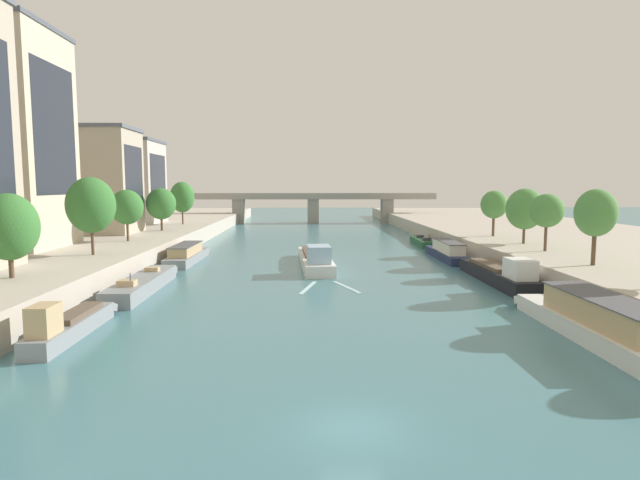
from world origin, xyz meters
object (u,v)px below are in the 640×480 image
object	(u,v)px
moored_boat_right_end	(447,251)
bridge_far	(313,204)
tree_left_far	(161,204)
moored_boat_right_second	(598,321)
tree_right_third	(547,211)
moored_boat_right_upstream	(499,274)
tree_left_distant	(91,205)
moored_boat_left_second	(69,324)
tree_right_end_of_row	(525,209)
barge_midriver	(315,259)
tree_right_nearest	(596,213)
tree_right_distant	(494,205)
moored_boat_left_gap_after	(143,284)
moored_boat_right_lone	(423,242)
tree_left_midway	(9,227)
tree_left_by_lamp	(127,207)
moored_boat_left_end	(187,254)
tree_left_past_mid	(182,197)

from	to	relation	value
moored_boat_right_end	bridge_far	xyz separation A→B (m)	(-16.32, 65.10, 3.73)
moored_boat_right_end	tree_left_far	bearing A→B (deg)	160.18
moored_boat_right_second	tree_right_third	world-z (taller)	tree_right_third
moored_boat_right_upstream	tree_left_distant	world-z (taller)	tree_left_distant
moored_boat_left_second	tree_right_end_of_row	size ratio (longest dim) A/B	1.65
barge_midriver	tree_right_nearest	world-z (taller)	tree_right_nearest
moored_boat_right_end	bridge_far	world-z (taller)	bridge_far
tree_left_far	tree_right_distant	xyz separation A→B (m)	(47.86, -9.96, 0.20)
barge_midriver	tree_right_third	bearing A→B (deg)	-13.53
tree_right_end_of_row	moored_boat_right_upstream	bearing A→B (deg)	-121.62
moored_boat_left_gap_after	tree_left_distant	xyz separation A→B (m)	(-6.73, 5.88, 6.81)
moored_boat_right_upstream	bridge_far	distance (m)	83.46
moored_boat_right_lone	tree_right_distant	distance (m)	14.59
tree_left_midway	tree_left_by_lamp	bearing A→B (deg)	90.09
tree_right_third	tree_right_distant	world-z (taller)	tree_right_distant
tree_left_midway	tree_right_distant	distance (m)	57.01
moored_boat_right_upstream	bridge_far	size ratio (longest dim) A/B	0.26
tree_left_far	tree_left_distant	bearing A→B (deg)	-88.34
tree_right_nearest	tree_right_end_of_row	bearing A→B (deg)	86.82
tree_left_midway	tree_left_by_lamp	world-z (taller)	tree_left_by_lamp
moored_boat_right_lone	bridge_far	bearing A→B (deg)	108.62
moored_boat_left_end	moored_boat_right_upstream	bearing A→B (deg)	-24.22
moored_boat_right_upstream	moored_boat_right_end	size ratio (longest dim) A/B	1.13
tree_right_nearest	moored_boat_right_lone	bearing A→B (deg)	100.11
tree_left_far	tree_right_third	bearing A→B (deg)	-28.87
tree_left_midway	tree_left_past_mid	size ratio (longest dim) A/B	0.85
tree_left_distant	moored_boat_right_lone	bearing A→B (deg)	36.06
moored_boat_right_upstream	moored_boat_right_lone	size ratio (longest dim) A/B	1.48
moored_boat_right_lone	tree_right_nearest	distance (m)	38.17
moored_boat_left_end	bridge_far	size ratio (longest dim) A/B	0.23
tree_left_midway	tree_left_far	size ratio (longest dim) A/B	0.98
tree_left_far	moored_boat_left_gap_after	bearing A→B (deg)	-77.43
moored_boat_left_end	tree_left_distant	xyz separation A→B (m)	(-6.63, -11.92, 6.54)
moored_boat_left_gap_after	bridge_far	xyz separation A→B (m)	(16.44, 84.41, 4.06)
tree_left_midway	moored_boat_right_upstream	bearing A→B (deg)	13.53
moored_boat_right_upstream	tree_left_far	size ratio (longest dim) A/B	2.47
bridge_far	moored_boat_right_upstream	bearing A→B (deg)	-78.30
moored_boat_right_upstream	tree_left_midway	xyz separation A→B (m)	(-40.90, -9.84, 5.41)
barge_midriver	moored_boat_right_lone	distance (m)	27.62
moored_boat_left_second	moored_boat_left_end	distance (m)	32.17
tree_left_distant	tree_right_distant	distance (m)	50.38
moored_boat_right_upstream	bridge_far	xyz separation A→B (m)	(-16.90, 81.64, 3.78)
tree_left_midway	tree_right_third	world-z (taller)	tree_left_midway
moored_boat_right_upstream	tree_right_nearest	world-z (taller)	tree_right_nearest
moored_boat_right_upstream	tree_right_distant	world-z (taller)	tree_right_distant
moored_boat_right_end	tree_right_end_of_row	distance (m)	10.76
moored_boat_right_upstream	tree_right_nearest	distance (m)	10.09
tree_left_far	bridge_far	world-z (taller)	tree_left_far
tree_right_third	tree_left_distant	bearing A→B (deg)	-177.87
moored_boat_right_second	tree_right_third	size ratio (longest dim) A/B	2.79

